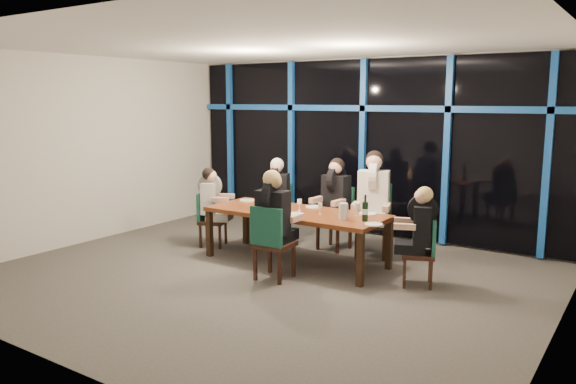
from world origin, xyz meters
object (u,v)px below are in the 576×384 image
at_px(chair_far_right, 373,216).
at_px(diner_far_left, 276,188).
at_px(dining_table, 296,216).
at_px(chair_near_mid, 271,239).
at_px(diner_far_mid, 335,190).
at_px(diner_end_right, 420,221).
at_px(chair_far_left, 278,209).
at_px(water_pitcher, 343,211).
at_px(diner_far_right, 373,189).
at_px(diner_near_mid, 274,208).
at_px(wine_bottle, 365,211).
at_px(diner_end_left, 212,195).
at_px(chair_end_right, 425,248).
at_px(chair_far_mid, 337,214).
at_px(chair_end_left, 208,216).

height_order(chair_far_right, diner_far_left, diner_far_left).
height_order(dining_table, chair_near_mid, chair_near_mid).
bearing_deg(diner_far_mid, diner_end_right, -24.40).
relative_size(chair_far_left, chair_far_right, 0.87).
bearing_deg(water_pitcher, diner_far_right, 86.05).
xyz_separation_m(chair_near_mid, diner_near_mid, (-0.01, 0.08, 0.39)).
height_order(diner_far_mid, wine_bottle, diner_far_mid).
height_order(chair_far_left, diner_end_left, diner_end_left).
xyz_separation_m(chair_end_right, diner_end_right, (-0.07, -0.03, 0.34)).
bearing_deg(diner_near_mid, chair_far_mid, -92.19).
distance_m(chair_end_left, diner_far_mid, 2.04).
bearing_deg(diner_near_mid, diner_far_right, -114.02).
distance_m(chair_near_mid, water_pitcher, 1.02).
distance_m(chair_end_left, diner_end_right, 3.49).
relative_size(diner_far_mid, water_pitcher, 4.35).
xyz_separation_m(chair_far_left, chair_end_right, (2.84, -0.88, -0.04)).
height_order(chair_far_left, diner_near_mid, diner_near_mid).
xyz_separation_m(chair_near_mid, diner_far_left, (-1.10, 1.71, 0.35)).
height_order(chair_far_right, diner_far_right, diner_far_right).
relative_size(chair_far_right, chair_end_right, 1.25).
bearing_deg(diner_near_mid, diner_far_mid, -91.91).
distance_m(diner_end_right, water_pitcher, 1.00).
height_order(diner_far_mid, diner_end_left, diner_far_mid).
xyz_separation_m(chair_end_left, chair_end_right, (3.54, 0.04, 0.00)).
relative_size(wine_bottle, water_pitcher, 1.59).
distance_m(diner_far_mid, diner_end_left, 1.93).
distance_m(chair_far_mid, chair_near_mid, 1.88).
bearing_deg(diner_near_mid, chair_end_left, -27.06).
relative_size(dining_table, chair_far_mid, 2.68).
bearing_deg(diner_end_right, diner_far_mid, -140.34).
height_order(chair_far_right, chair_end_right, chair_far_right).
bearing_deg(chair_end_left, chair_end_right, -112.80).
xyz_separation_m(chair_far_right, water_pitcher, (0.08, -1.10, 0.26)).
bearing_deg(diner_far_left, diner_end_left, -148.53).
xyz_separation_m(chair_far_left, diner_end_right, (2.77, -0.91, 0.30)).
xyz_separation_m(chair_far_right, chair_near_mid, (-0.57, -1.83, -0.05)).
distance_m(dining_table, chair_far_left, 1.33).
xyz_separation_m(chair_far_left, chair_near_mid, (1.13, -1.78, 0.03)).
bearing_deg(diner_end_left, chair_end_left, 90.00).
relative_size(chair_far_left, diner_far_right, 0.89).
relative_size(chair_end_left, water_pitcher, 3.94).
relative_size(chair_far_mid, chair_near_mid, 0.99).
xyz_separation_m(chair_end_left, diner_far_right, (2.43, 0.88, 0.54)).
xyz_separation_m(diner_end_left, diner_end_right, (3.41, -0.02, 0.00)).
bearing_deg(chair_near_mid, chair_far_right, -111.34).
bearing_deg(diner_far_right, chair_end_right, -55.38).
bearing_deg(diner_far_left, diner_end_right, -36.52).
bearing_deg(diner_near_mid, diner_end_left, -28.62).
relative_size(chair_far_right, water_pitcher, 4.93).
height_order(diner_end_left, water_pitcher, diner_end_left).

